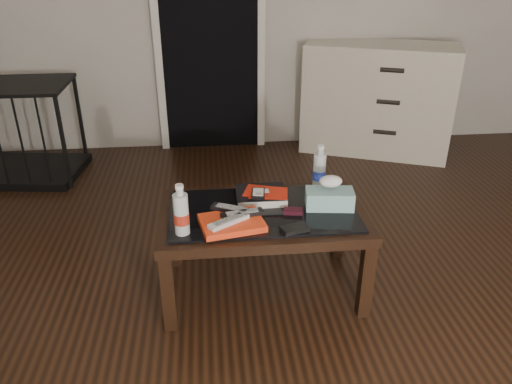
# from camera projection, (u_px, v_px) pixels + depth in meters

# --- Properties ---
(ground) EXTENTS (5.00, 5.00, 0.00)m
(ground) POSITION_uv_depth(u_px,v_px,m) (315.00, 335.00, 2.30)
(ground) COLOR black
(ground) RESTS_ON ground
(doorway) EXTENTS (0.90, 0.08, 2.07)m
(doorway) POSITION_uv_depth(u_px,v_px,m) (209.00, 26.00, 4.00)
(doorway) COLOR black
(doorway) RESTS_ON ground
(coffee_table) EXTENTS (1.00, 0.60, 0.46)m
(coffee_table) POSITION_uv_depth(u_px,v_px,m) (263.00, 221.00, 2.44)
(coffee_table) COLOR black
(coffee_table) RESTS_ON ground
(dresser) EXTENTS (1.30, 0.91, 0.90)m
(dresser) POSITION_uv_depth(u_px,v_px,m) (377.00, 99.00, 4.17)
(dresser) COLOR beige
(dresser) RESTS_ON ground
(pet_crate) EXTENTS (0.97, 0.71, 0.71)m
(pet_crate) POSITION_uv_depth(u_px,v_px,m) (17.00, 147.00, 3.79)
(pet_crate) COLOR black
(pet_crate) RESTS_ON ground
(magazines) EXTENTS (0.32, 0.26, 0.03)m
(magazines) POSITION_uv_depth(u_px,v_px,m) (232.00, 223.00, 2.27)
(magazines) COLOR #F03B16
(magazines) RESTS_ON coffee_table
(remote_silver) EXTENTS (0.20, 0.15, 0.02)m
(remote_silver) POSITION_uv_depth(u_px,v_px,m) (229.00, 221.00, 2.24)
(remote_silver) COLOR silver
(remote_silver) RESTS_ON magazines
(remote_black_front) EXTENTS (0.21, 0.09, 0.02)m
(remote_black_front) POSITION_uv_depth(u_px,v_px,m) (242.00, 214.00, 2.30)
(remote_black_front) COLOR black
(remote_black_front) RESTS_ON magazines
(remote_black_back) EXTENTS (0.20, 0.13, 0.02)m
(remote_black_back) POSITION_uv_depth(u_px,v_px,m) (232.00, 209.00, 2.34)
(remote_black_back) COLOR black
(remote_black_back) RESTS_ON magazines
(textbook) EXTENTS (0.25, 0.20, 0.05)m
(textbook) POSITION_uv_depth(u_px,v_px,m) (261.00, 196.00, 2.50)
(textbook) COLOR black
(textbook) RESTS_ON coffee_table
(dvd_mailers) EXTENTS (0.22, 0.19, 0.01)m
(dvd_mailers) POSITION_uv_depth(u_px,v_px,m) (264.00, 192.00, 2.48)
(dvd_mailers) COLOR red
(dvd_mailers) RESTS_ON textbook
(ipod) EXTENTS (0.08, 0.11, 0.02)m
(ipod) POSITION_uv_depth(u_px,v_px,m) (258.00, 193.00, 2.44)
(ipod) COLOR black
(ipod) RESTS_ON dvd_mailers
(flip_phone) EXTENTS (0.10, 0.06, 0.02)m
(flip_phone) POSITION_uv_depth(u_px,v_px,m) (293.00, 211.00, 2.38)
(flip_phone) COLOR black
(flip_phone) RESTS_ON coffee_table
(wallet) EXTENTS (0.14, 0.10, 0.02)m
(wallet) POSITION_uv_depth(u_px,v_px,m) (295.00, 229.00, 2.24)
(wallet) COLOR black
(wallet) RESTS_ON coffee_table
(water_bottle_left) EXTENTS (0.08, 0.08, 0.24)m
(water_bottle_left) POSITION_uv_depth(u_px,v_px,m) (181.00, 209.00, 2.17)
(water_bottle_left) COLOR silver
(water_bottle_left) RESTS_ON coffee_table
(water_bottle_right) EXTENTS (0.08, 0.08, 0.24)m
(water_bottle_right) POSITION_uv_depth(u_px,v_px,m) (320.00, 167.00, 2.58)
(water_bottle_right) COLOR silver
(water_bottle_right) RESTS_ON coffee_table
(tissue_box) EXTENTS (0.24, 0.15, 0.09)m
(tissue_box) POSITION_uv_depth(u_px,v_px,m) (329.00, 199.00, 2.42)
(tissue_box) COLOR teal
(tissue_box) RESTS_ON coffee_table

